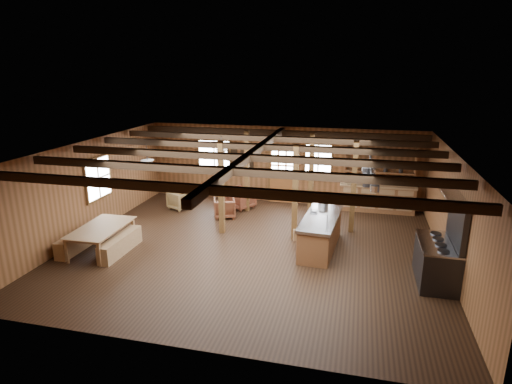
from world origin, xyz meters
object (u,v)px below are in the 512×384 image
(kitchen_island, at_px, (320,233))
(commercial_range, at_px, (440,256))
(armchair_a, at_px, (225,208))
(dining_table, at_px, (104,239))
(armchair_c, at_px, (180,200))
(armchair_b, at_px, (241,198))

(kitchen_island, bearing_deg, commercial_range, -19.61)
(armchair_a, bearing_deg, commercial_range, 132.49)
(kitchen_island, xyz_separation_m, commercial_range, (2.85, -1.27, 0.18))
(dining_table, relative_size, armchair_c, 2.83)
(commercial_range, relative_size, dining_table, 1.05)
(armchair_a, relative_size, armchair_c, 1.00)
(armchair_a, height_order, armchair_c, same)
(armchair_b, bearing_deg, dining_table, 89.99)
(armchair_b, bearing_deg, armchair_a, 105.70)
(armchair_a, bearing_deg, dining_table, 34.98)
(dining_table, height_order, armchair_c, dining_table)
(kitchen_island, height_order, dining_table, kitchen_island)
(kitchen_island, relative_size, dining_table, 1.29)
(armchair_b, bearing_deg, commercial_range, 174.91)
(commercial_range, xyz_separation_m, armchair_c, (-8.00, 3.62, -0.34))
(commercial_range, relative_size, armchair_a, 2.97)
(armchair_b, height_order, armchair_c, armchair_b)
(kitchen_island, height_order, armchair_a, kitchen_island)
(dining_table, bearing_deg, armchair_a, -36.29)
(commercial_range, height_order, dining_table, commercial_range)
(dining_table, xyz_separation_m, armchair_b, (2.62, 4.48, 0.02))
(dining_table, xyz_separation_m, armchair_c, (0.55, 3.90, -0.03))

